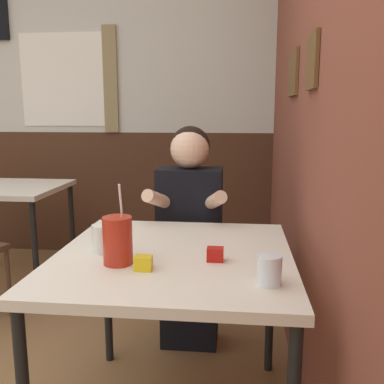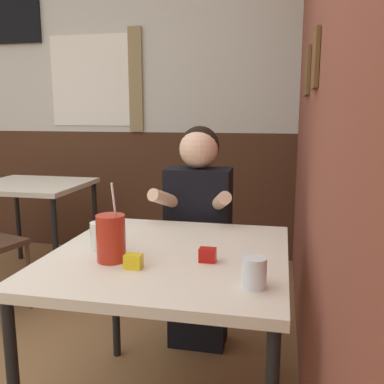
{
  "view_description": "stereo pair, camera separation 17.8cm",
  "coord_description": "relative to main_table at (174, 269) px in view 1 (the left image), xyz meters",
  "views": [
    {
      "loc": [
        1.11,
        -1.11,
        1.27
      ],
      "look_at": [
        0.92,
        0.63,
        0.95
      ],
      "focal_mm": 40.0,
      "sensor_mm": 36.0,
      "label": 1
    },
    {
      "loc": [
        1.29,
        -1.09,
        1.27
      ],
      "look_at": [
        0.92,
        0.63,
        0.95
      ],
      "focal_mm": 40.0,
      "sensor_mm": 36.0,
      "label": 2
    }
  ],
  "objects": [
    {
      "name": "background_table",
      "position": [
        -1.46,
        1.37,
        -0.02
      ],
      "size": [
        0.8,
        0.73,
        0.74
      ],
      "color": "beige",
      "rests_on": "ground_plane"
    },
    {
      "name": "main_table",
      "position": [
        0.0,
        0.0,
        0.0
      ],
      "size": [
        0.9,
        0.94,
        0.74
      ],
      "color": "beige",
      "rests_on": "ground_plane"
    },
    {
      "name": "back_wall",
      "position": [
        -0.89,
        2.16,
        0.68
      ],
      "size": [
        5.81,
        0.09,
        2.7
      ],
      "color": "silver",
      "rests_on": "ground_plane"
    },
    {
      "name": "person_seated",
      "position": [
        -0.01,
        0.65,
        -0.04
      ],
      "size": [
        0.42,
        0.4,
        1.21
      ],
      "color": "black",
      "rests_on": "ground_plane"
    },
    {
      "name": "cocktail_pitcher",
      "position": [
        -0.18,
        -0.14,
        0.15
      ],
      "size": [
        0.1,
        0.1,
        0.29
      ],
      "color": "#B22819",
      "rests_on": "main_table"
    },
    {
      "name": "condiment_ketchup",
      "position": [
        0.16,
        -0.07,
        0.09
      ],
      "size": [
        0.06,
        0.04,
        0.05
      ],
      "color": "#B7140F",
      "rests_on": "main_table"
    },
    {
      "name": "glass_center",
      "position": [
        -0.27,
        -0.02,
        0.12
      ],
      "size": [
        0.08,
        0.08,
        0.11
      ],
      "color": "silver",
      "rests_on": "main_table"
    },
    {
      "name": "glass_near_pitcher",
      "position": [
        0.34,
        -0.27,
        0.11
      ],
      "size": [
        0.08,
        0.08,
        0.09
      ],
      "color": "silver",
      "rests_on": "main_table"
    },
    {
      "name": "brick_wall_right",
      "position": [
        0.56,
        0.85,
        0.67
      ],
      "size": [
        0.08,
        4.57,
        2.7
      ],
      "color": "brown",
      "rests_on": "ground_plane"
    },
    {
      "name": "condiment_mustard",
      "position": [
        -0.08,
        -0.19,
        0.09
      ],
      "size": [
        0.06,
        0.04,
        0.05
      ],
      "color": "yellow",
      "rests_on": "main_table"
    }
  ]
}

